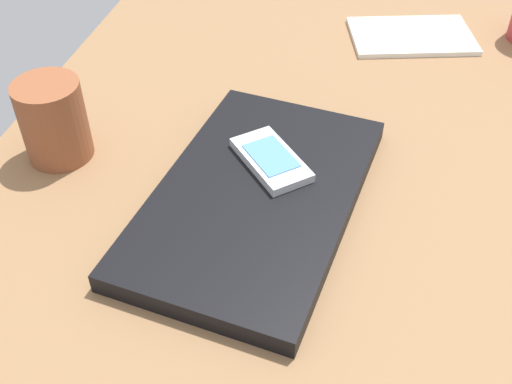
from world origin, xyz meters
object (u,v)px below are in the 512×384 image
Objects in this scene: cell_phone_on_laptop at (271,159)px; laptop_closed at (256,197)px; notepad at (412,36)px; pen_cup at (54,121)px.

laptop_closed is at bearing -7.95° from cell_phone_on_laptop.
laptop_closed is at bearing -35.16° from notepad.
laptop_closed is 46.46cm from notepad.
notepad is (-43.71, 15.72, -0.79)cm from laptop_closed.
pen_cup reaches higher than notepad.
pen_cup reaches higher than laptop_closed.
laptop_closed is at bearing 81.78° from pen_cup.
cell_phone_on_laptop is 0.61× the size of notepad.
cell_phone_on_laptop is (-4.91, 0.68, 1.76)cm from laptop_closed.
laptop_closed is 3.05× the size of cell_phone_on_laptop.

